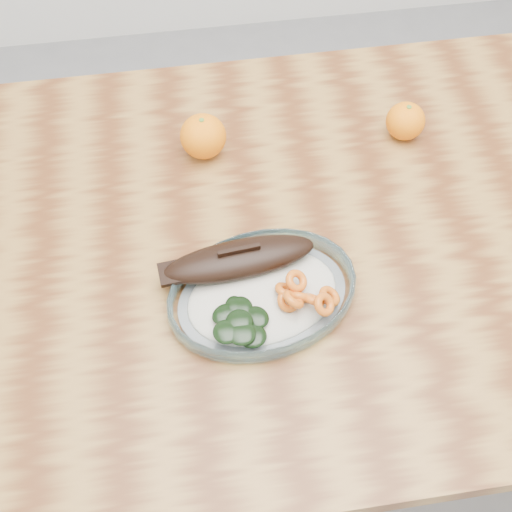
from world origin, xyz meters
The scene contains 5 objects.
ground centered at (0.00, 0.00, 0.00)m, with size 3.00×3.00×0.00m, color slate.
dining_table centered at (0.00, 0.00, 0.65)m, with size 1.20×0.80×0.75m.
plated_meal centered at (-0.11, -0.10, 0.77)m, with size 0.56×0.56×0.08m.
orange_left centered at (-0.16, 0.18, 0.79)m, with size 0.07×0.07×0.07m, color #FF6005.
orange_right centered at (0.17, 0.17, 0.78)m, with size 0.06×0.06×0.06m, color #FF6005.
Camera 1 is at (-0.18, -0.54, 1.54)m, focal length 45.00 mm.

